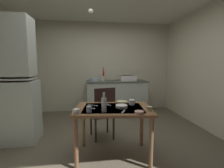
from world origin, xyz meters
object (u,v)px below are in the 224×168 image
hutch_cabinet (11,85)px  sink_basin (128,78)px  glass_bottle (104,104)px  hand_pump (103,75)px  dining_table (113,115)px  mug_tall (76,111)px  serving_bowl_wide (121,106)px  chair_far_side (103,112)px  mixing_bowl_counter (94,80)px

hutch_cabinet → sink_basin: 2.86m
hutch_cabinet → glass_bottle: (1.53, -0.91, -0.17)m
hand_pump → sink_basin: bearing=-3.7°
dining_table → glass_bottle: (-0.15, -0.20, 0.21)m
sink_basin → hand_pump: size_ratio=1.13×
mug_tall → hand_pump: bearing=77.4°
sink_basin → serving_bowl_wide: 2.34m
hand_pump → serving_bowl_wide: bearing=-88.2°
chair_far_side → dining_table: bearing=-80.4°
mixing_bowl_counter → chair_far_side: bearing=-86.0°
serving_bowl_wide → glass_bottle: size_ratio=0.65×
hutch_cabinet → hand_pump: 2.34m
sink_basin → mixing_bowl_counter: (-0.95, -0.05, -0.03)m
glass_bottle → chair_far_side: bearing=86.4°
hutch_cabinet → chair_far_side: size_ratio=2.25×
sink_basin → mug_tall: size_ratio=5.08×
glass_bottle → sink_basin: bearing=69.9°
sink_basin → serving_bowl_wide: sink_basin is taller
hand_pump → serving_bowl_wide: 2.31m
hutch_cabinet → hand_pump: size_ratio=5.59×
hutch_cabinet → chair_far_side: (1.58, -0.11, -0.52)m
serving_bowl_wide → glass_bottle: bearing=-144.8°
sink_basin → hand_pump: (-0.69, 0.05, 0.09)m
hand_pump → chair_far_side: (-0.15, -1.68, -0.58)m
sink_basin → mug_tall: (-1.25, -2.46, -0.22)m
sink_basin → mixing_bowl_counter: sink_basin is taller
hutch_cabinet → hand_pump: bearing=42.1°
mixing_bowl_counter → chair_far_side: size_ratio=0.24×
serving_bowl_wide → mug_tall: 0.67m
sink_basin → mixing_bowl_counter: size_ratio=1.88×
mixing_bowl_counter → serving_bowl_wide: size_ratio=1.37×
hutch_cabinet → sink_basin: size_ratio=4.95×
dining_table → chair_far_side: size_ratio=1.21×
dining_table → glass_bottle: glass_bottle is taller
sink_basin → chair_far_side: sink_basin is taller
sink_basin → glass_bottle: size_ratio=1.68×
dining_table → sink_basin: bearing=71.7°
sink_basin → mixing_bowl_counter: 0.95m
hutch_cabinet → hand_pump: (1.73, 1.57, 0.07)m
hutch_cabinet → chair_far_side: hutch_cabinet is taller
sink_basin → dining_table: 2.38m
hand_pump → chair_far_side: size_ratio=0.40×
hutch_cabinet → mixing_bowl_counter: (1.47, 1.47, -0.06)m
hand_pump → dining_table: bearing=-91.2°
dining_table → hutch_cabinet: bearing=157.1°
hutch_cabinet → dining_table: 1.87m
hutch_cabinet → sink_basin: (2.42, 1.52, -0.02)m
sink_basin → hand_pump: bearing=176.3°
sink_basin → glass_bottle: sink_basin is taller
dining_table → mug_tall: 0.57m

